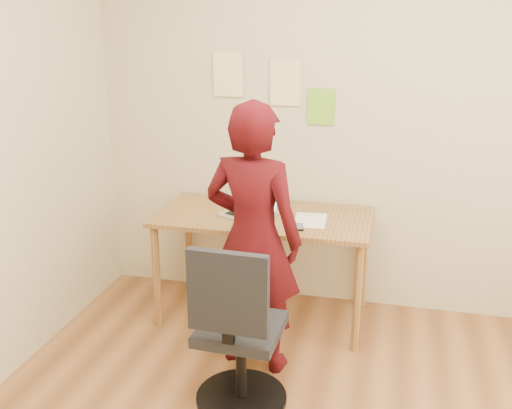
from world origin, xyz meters
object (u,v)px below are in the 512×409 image
(desk, at_px, (264,227))
(office_chair, at_px, (237,340))
(laptop, at_px, (252,207))
(person, at_px, (253,239))
(phone, at_px, (298,227))

(desk, distance_m, office_chair, 1.03)
(desk, distance_m, laptop, 0.16)
(laptop, distance_m, person, 0.55)
(laptop, bearing_deg, desk, 39.16)
(person, bearing_deg, desk, -74.04)
(desk, xyz_separation_m, phone, (0.26, -0.19, 0.09))
(office_chair, bearing_deg, phone, 80.40)
(phone, distance_m, person, 0.41)
(laptop, relative_size, person, 0.27)
(office_chair, relative_size, person, 0.60)
(phone, bearing_deg, desk, 129.47)
(phone, xyz_separation_m, person, (-0.19, -0.36, 0.04))
(laptop, relative_size, office_chair, 0.45)
(desk, height_order, person, person)
(desk, relative_size, office_chair, 1.48)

